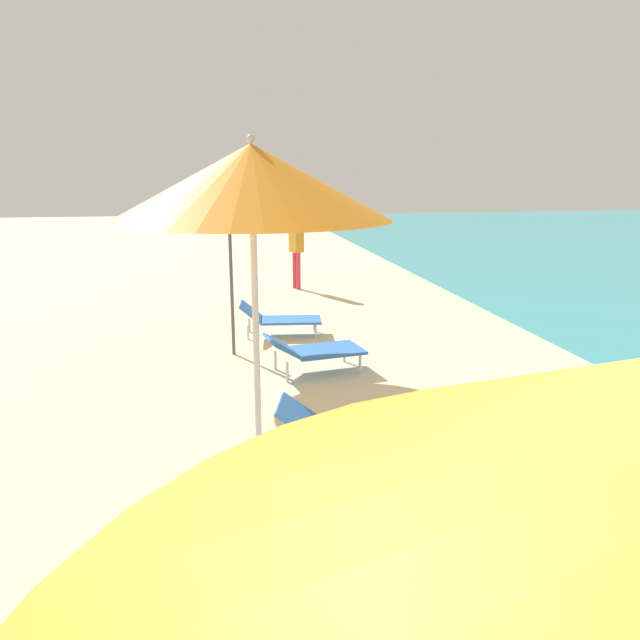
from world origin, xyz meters
The scene contains 7 objects.
umbrella_second centered at (-0.97, 4.30, 2.64)m, with size 2.03×2.03×2.98m.
lounger_second_shoreside centered at (0.01, 5.24, 0.25)m, with size 1.62×0.92×0.52m.
lounger_second_inland centered at (-0.34, 3.07, 0.26)m, with size 1.67×1.02×0.53m.
umbrella_farthest centered at (-1.02, 8.81, 2.54)m, with size 2.20×2.20×2.80m.
lounger_farthest_shoreside centered at (-0.22, 9.80, 0.30)m, with size 1.43×0.72×0.58m.
lounger_farthest_inland centered at (0.05, 7.76, 0.32)m, with size 1.43×0.89×0.55m.
person_walking_near centered at (0.66, 13.95, 1.10)m, with size 0.34×0.42×1.79m.
Camera 1 is at (-1.25, -0.13, 2.72)m, focal length 33.75 mm.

